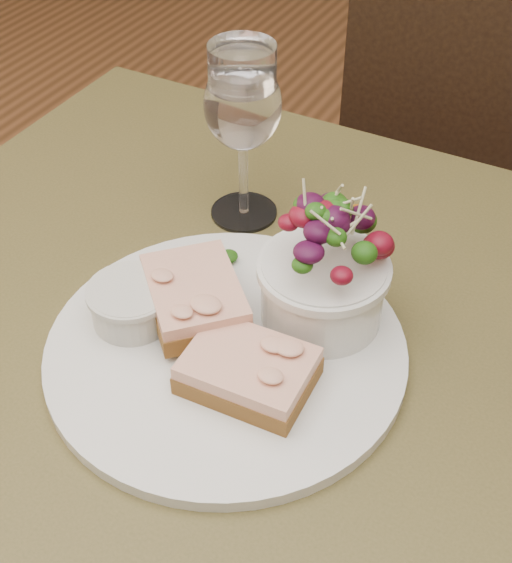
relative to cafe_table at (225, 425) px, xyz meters
The scene contains 9 objects.
cafe_table is the anchor object (origin of this frame).
chair_far 0.79m from the cafe_table, 81.50° to the left, with size 0.43×0.43×0.90m.
dinner_plate 0.11m from the cafe_table, ahead, with size 0.31×0.31×0.01m, color silver.
sandwich_front 0.14m from the cafe_table, 34.96° to the right, with size 0.10×0.08×0.03m.
sandwich_back 0.14m from the cafe_table, 153.33° to the left, with size 0.13×0.13×0.03m.
ramekin 0.16m from the cafe_table, behind, with size 0.07×0.07×0.04m.
salad_bowl 0.20m from the cafe_table, 48.65° to the left, with size 0.11×0.11×0.13m.
garnish 0.16m from the cafe_table, 125.36° to the left, with size 0.05×0.04×0.02m.
wine_glass 0.30m from the cafe_table, 113.33° to the left, with size 0.08×0.08×0.18m.
Camera 1 is at (0.25, -0.40, 1.25)m, focal length 50.00 mm.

